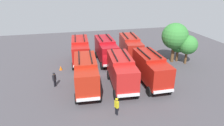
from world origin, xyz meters
TOP-DOWN VIEW (x-y plane):
  - ground_plane at (0.00, 0.00)m, footprint 52.70×52.70m
  - fire_truck_0 at (-4.69, -3.96)m, footprint 7.33×3.08m
  - fire_truck_1 at (4.09, -4.06)m, footprint 7.34×3.14m
  - fire_truck_2 at (-3.96, -0.03)m, footprint 7.21×2.76m
  - fire_truck_3 at (4.30, 0.12)m, footprint 7.36×3.18m
  - fire_truck_4 at (-4.39, 4.16)m, footprint 7.38×3.26m
  - fire_truck_5 at (4.44, 3.82)m, footprint 7.23×2.82m
  - firefighter_0 at (2.39, -7.75)m, footprint 0.48×0.45m
  - firefighter_1 at (3.24, 6.62)m, footprint 0.37×0.48m
  - firefighter_2 at (0.10, 2.28)m, footprint 0.26×0.43m
  - firefighter_3 at (-0.20, -3.26)m, footprint 0.28×0.44m
  - firefighter_4 at (9.49, -1.84)m, footprint 0.48×0.37m
  - tree_0 at (-1.66, 11.22)m, footprint 2.83×2.83m
  - tree_1 at (-1.65, 10.37)m, footprint 4.02×4.02m
  - tree_2 at (-0.44, 12.00)m, footprint 2.93×2.93m
  - traffic_cone_0 at (-4.54, 6.35)m, footprint 0.39×0.39m
  - traffic_cone_1 at (-7.02, 6.48)m, footprint 0.42×0.42m
  - traffic_cone_2 at (-2.49, -7.10)m, footprint 0.43×0.43m

SIDE VIEW (x-z plane):
  - ground_plane at x=0.00m, z-range 0.00..0.00m
  - traffic_cone_0 at x=-4.54m, z-range 0.00..0.56m
  - traffic_cone_1 at x=-7.02m, z-range 0.00..0.60m
  - traffic_cone_2 at x=-2.49m, z-range 0.00..0.62m
  - firefighter_2 at x=0.10m, z-range 0.09..1.70m
  - firefighter_3 at x=-0.20m, z-range 0.10..1.81m
  - firefighter_4 at x=9.49m, z-range 0.11..1.86m
  - firefighter_1 at x=3.24m, z-range 0.11..1.88m
  - firefighter_0 at x=2.39m, z-range 0.12..1.90m
  - fire_truck_0 at x=-4.69m, z-range 0.21..4.09m
  - fire_truck_1 at x=4.09m, z-range 0.21..4.09m
  - fire_truck_2 at x=-3.96m, z-range 0.21..4.09m
  - fire_truck_3 at x=4.30m, z-range 0.21..4.09m
  - fire_truck_4 at x=-4.39m, z-range 0.21..4.09m
  - fire_truck_5 at x=4.44m, z-range 0.21..4.09m
  - tree_0 at x=-1.66m, z-range 0.76..5.15m
  - tree_2 at x=-0.44m, z-range 0.79..5.33m
  - tree_1 at x=-1.65m, z-range 1.08..7.32m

